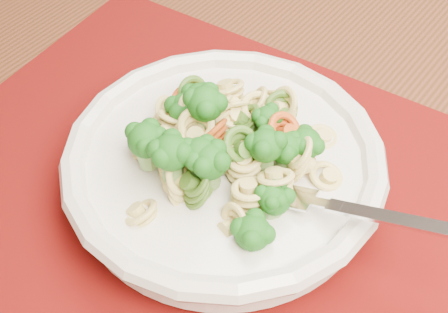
# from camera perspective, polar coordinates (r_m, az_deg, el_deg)

# --- Properties ---
(dining_table) EXTENTS (1.52, 1.28, 0.73)m
(dining_table) POSITION_cam_1_polar(r_m,az_deg,el_deg) (0.68, 4.10, -1.59)
(dining_table) COLOR #5A2B19
(dining_table) RESTS_ON ground
(placemat) EXTENTS (0.59, 0.52, 0.00)m
(placemat) POSITION_cam_1_polar(r_m,az_deg,el_deg) (0.52, -1.02, -3.32)
(placemat) COLOR #520B03
(placemat) RESTS_ON dining_table
(pasta_bowl) EXTENTS (0.26, 0.26, 0.05)m
(pasta_bowl) POSITION_cam_1_polar(r_m,az_deg,el_deg) (0.50, -0.00, -0.80)
(pasta_bowl) COLOR silver
(pasta_bowl) RESTS_ON placemat
(pasta_broccoli_heap) EXTENTS (0.22, 0.22, 0.06)m
(pasta_broccoli_heap) POSITION_cam_1_polar(r_m,az_deg,el_deg) (0.48, -0.00, 0.47)
(pasta_broccoli_heap) COLOR tan
(pasta_broccoli_heap) RESTS_ON pasta_bowl
(fork) EXTENTS (0.18, 0.08, 0.08)m
(fork) POSITION_cam_1_polar(r_m,az_deg,el_deg) (0.46, 6.73, -3.80)
(fork) COLOR silver
(fork) RESTS_ON pasta_bowl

